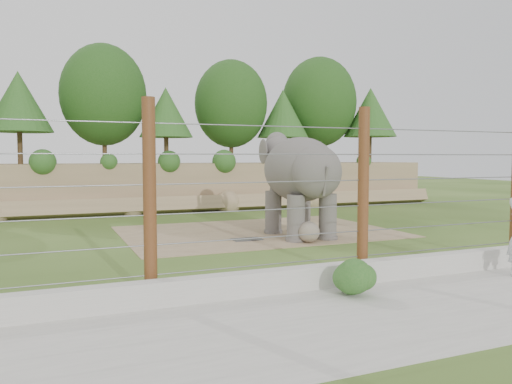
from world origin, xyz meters
name	(u,v)px	position (x,y,z in m)	size (l,w,h in m)	color
ground	(280,246)	(0.00, 0.00, 0.00)	(90.00, 90.00, 0.00)	#38561C
back_embankment	(191,137)	(0.59, 12.68, 3.97)	(30.00, 5.52, 8.77)	#8E7755
dirt_patch	(258,232)	(0.50, 3.00, 0.01)	(10.00, 7.00, 0.02)	#927655
drain_grate	(247,239)	(-0.60, 1.38, 0.04)	(1.00, 0.60, 0.03)	#262628
elephant	(300,185)	(1.45, 1.43, 1.86)	(1.97, 4.59, 3.71)	#5D5854
stone_ball	(309,232)	(1.09, 0.08, 0.37)	(0.70, 0.70, 0.70)	gray
retaining_wall	(375,271)	(0.00, -5.00, 0.25)	(26.00, 0.35, 0.50)	#B7B3AB
walkway	(438,305)	(0.00, -7.00, 0.01)	(26.00, 4.00, 0.01)	#B7B3AB
barrier_fence	(363,193)	(0.00, -4.50, 2.00)	(20.26, 0.26, 4.00)	#532814
walkway_shrub	(351,278)	(-1.18, -5.80, 0.37)	(0.73, 0.73, 0.73)	#275E20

